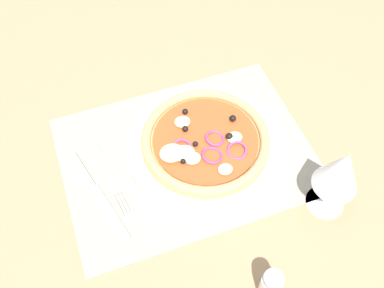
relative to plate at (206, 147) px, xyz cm
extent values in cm
cube|color=#9E7A56|center=(3.68, -0.33, -2.34)|extent=(190.00, 140.00, 2.40)
cube|color=gray|center=(3.68, -0.33, -0.94)|extent=(44.75, 33.09, 0.40)
cylinder|color=white|center=(0.00, 0.00, 0.00)|extent=(28.90, 28.90, 1.47)
cylinder|color=tan|center=(0.00, 0.00, 1.24)|extent=(23.34, 23.34, 1.00)
torus|color=tan|center=(0.00, 0.00, 2.10)|extent=(23.27, 23.27, 1.80)
cylinder|color=#C64C23|center=(0.00, 0.00, 1.89)|extent=(19.14, 19.14, 0.30)
ellipsoid|color=beige|center=(-0.79, 6.98, 2.43)|extent=(2.61, 2.35, 0.78)
ellipsoid|color=beige|center=(-4.89, 1.39, 2.47)|extent=(2.88, 2.59, 0.86)
ellipsoid|color=beige|center=(6.76, 0.86, 2.69)|extent=(4.38, 3.94, 1.31)
ellipsoid|color=beige|center=(4.70, 1.62, 2.61)|extent=(3.82, 3.44, 1.15)
ellipsoid|color=beige|center=(2.70, -5.15, 2.49)|extent=(2.99, 2.70, 0.90)
ellipsoid|color=beige|center=(3.39, 3.00, 2.47)|extent=(2.89, 2.60, 0.87)
sphere|color=black|center=(-6.24, -2.52, 2.67)|extent=(1.27, 1.27, 1.27)
sphere|color=black|center=(2.20, 0.40, 2.54)|extent=(1.01, 1.01, 1.01)
sphere|color=black|center=(-4.03, 1.05, 2.70)|extent=(1.32, 1.32, 1.32)
sphere|color=black|center=(1.44, -7.14, 2.60)|extent=(1.13, 1.13, 1.13)
sphere|color=black|center=(2.79, -3.32, 2.62)|extent=(1.16, 1.16, 1.16)
sphere|color=black|center=(5.45, 3.07, 2.55)|extent=(1.04, 1.04, 1.04)
torus|color=#8E3D75|center=(0.24, 3.49, 2.29)|extent=(3.80, 3.77, 1.13)
torus|color=#8E3D75|center=(-4.27, 4.07, 2.29)|extent=(3.74, 3.63, 1.65)
torus|color=#8E3D75|center=(4.75, 0.22, 2.29)|extent=(3.71, 3.62, 1.55)
torus|color=#8E3D75|center=(-1.54, 0.27, 2.29)|extent=(3.60, 3.57, 1.13)
cube|color=silver|center=(18.74, -4.59, -0.52)|extent=(2.47, 11.18, 0.44)
cube|color=silver|center=(17.77, 2.18, -0.52)|extent=(2.53, 2.81, 0.44)
cube|color=silver|center=(18.18, 5.70, -0.52)|extent=(0.93, 4.32, 0.44)
cube|color=silver|center=(17.59, 5.61, -0.52)|extent=(0.93, 4.32, 0.44)
cube|color=silver|center=(16.99, 5.53, -0.52)|extent=(0.93, 4.32, 0.44)
cube|color=silver|center=(16.40, 5.44, -0.52)|extent=(0.93, 4.32, 0.44)
cube|color=silver|center=(22.46, -3.14, -0.43)|extent=(3.29, 8.47, 0.62)
cube|color=silver|center=(20.05, 6.56, -0.52)|extent=(4.74, 11.74, 0.44)
cylinder|color=silver|center=(-15.14, 17.09, -0.94)|extent=(6.40, 6.40, 0.40)
cylinder|color=silver|center=(-15.14, 17.09, 2.26)|extent=(0.80, 0.80, 6.00)
cone|color=silver|center=(-15.14, 17.09, 9.51)|extent=(7.20, 7.20, 8.50)
cone|color=#D1336B|center=(-15.14, 17.09, 9.36)|extent=(6.30, 6.30, 7.38)
cylinder|color=silver|center=(0.60, 27.46, 1.61)|extent=(3.20, 3.20, 5.50)
cylinder|color=#ADADB2|center=(0.60, 27.46, 4.96)|extent=(2.88, 2.88, 1.20)
camera|label=1|loc=(18.09, 41.95, 66.30)|focal=41.14mm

